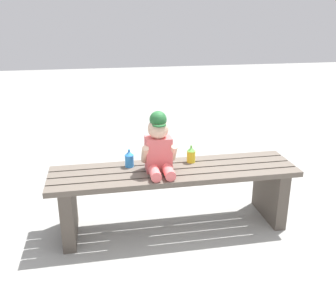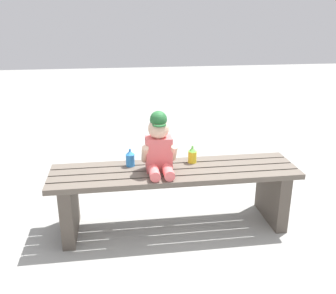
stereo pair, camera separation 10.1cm
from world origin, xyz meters
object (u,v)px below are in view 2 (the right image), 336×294
park_bench (175,188)px  sippy_cup_left (130,158)px  child_figure (159,146)px  sippy_cup_right (192,155)px

park_bench → sippy_cup_left: (-0.29, 0.10, 0.19)m
child_figure → sippy_cup_right: bearing=24.4°
park_bench → sippy_cup_right: sippy_cup_right is taller
sippy_cup_right → sippy_cup_left: bearing=180.0°
park_bench → child_figure: bearing=-174.9°
child_figure → sippy_cup_right: size_ratio=3.26×
sippy_cup_right → park_bench: bearing=-143.8°
sippy_cup_left → sippy_cup_right: same height
park_bench → sippy_cup_right: (0.14, 0.10, 0.19)m
child_figure → sippy_cup_right: child_figure is taller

